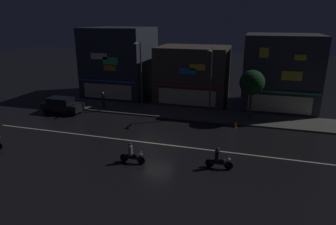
{
  "coord_description": "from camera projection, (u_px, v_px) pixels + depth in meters",
  "views": [
    {
      "loc": [
        7.22,
        -21.27,
        9.81
      ],
      "look_at": [
        -0.31,
        4.2,
        1.39
      ],
      "focal_mm": 31.81,
      "sensor_mm": 36.0,
      "label": 1
    }
  ],
  "objects": [
    {
      "name": "storefront_left_block",
      "position": [
        120.0,
        62.0,
        38.94
      ],
      "size": [
        7.91,
        8.02,
        8.74
      ],
      "color": "#2D333D",
      "rests_on": "ground"
    },
    {
      "name": "motorcycle_following",
      "position": [
        132.0,
        154.0,
        21.0
      ],
      "size": [
        1.9,
        0.6,
        1.52
      ],
      "rotation": [
        0.0,
        0.0,
        3.19
      ],
      "color": "black",
      "rests_on": "ground"
    },
    {
      "name": "street_tree",
      "position": [
        252.0,
        83.0,
        28.72
      ],
      "size": [
        2.43,
        2.43,
        4.97
      ],
      "color": "#473323",
      "rests_on": "sidewalk_far"
    },
    {
      "name": "traffic_cone",
      "position": [
        236.0,
        124.0,
        28.01
      ],
      "size": [
        0.36,
        0.36,
        0.55
      ],
      "primitive_type": "cone",
      "color": "orange",
      "rests_on": "ground"
    },
    {
      "name": "storefront_right_block",
      "position": [
        193.0,
        75.0,
        35.95
      ],
      "size": [
        8.24,
        6.65,
        6.66
      ],
      "color": "#4C443A",
      "rests_on": "ground"
    },
    {
      "name": "ground_plane",
      "position": [
        157.0,
        144.0,
        24.36
      ],
      "size": [
        140.0,
        140.0,
        0.0
      ],
      "primitive_type": "plane",
      "color": "black"
    },
    {
      "name": "lane_divider_stripe",
      "position": [
        157.0,
        144.0,
        24.36
      ],
      "size": [
        31.35,
        0.16,
        0.01
      ],
      "primitive_type": "cube",
      "color": "beige",
      "rests_on": "ground"
    },
    {
      "name": "streetlamp_mid",
      "position": [
        210.0,
        77.0,
        29.49
      ],
      "size": [
        0.44,
        1.64,
        6.97
      ],
      "color": "#47494C",
      "rests_on": "sidewalk_far"
    },
    {
      "name": "streetlamp_west",
      "position": [
        140.0,
        70.0,
        32.4
      ],
      "size": [
        0.44,
        1.64,
        7.38
      ],
      "color": "#47494C",
      "rests_on": "sidewalk_far"
    },
    {
      "name": "sidewalk_far",
      "position": [
        182.0,
        113.0,
        32.09
      ],
      "size": [
        33.0,
        4.12,
        0.14
      ],
      "primitive_type": "cube",
      "color": "#5B5954",
      "rests_on": "ground"
    },
    {
      "name": "motorcycle_lead",
      "position": [
        219.0,
        160.0,
        20.23
      ],
      "size": [
        1.9,
        0.6,
        1.52
      ],
      "rotation": [
        0.0,
        0.0,
        3.05
      ],
      "color": "black",
      "rests_on": "ground"
    },
    {
      "name": "parked_car_near_kerb",
      "position": [
        62.0,
        105.0,
        32.16
      ],
      "size": [
        4.3,
        1.98,
        1.67
      ],
      "rotation": [
        0.0,
        0.0,
        3.14
      ],
      "color": "black",
      "rests_on": "ground"
    },
    {
      "name": "pedestrian_on_sidewalk",
      "position": [
        103.0,
        100.0,
        33.38
      ],
      "size": [
        0.32,
        0.32,
        1.85
      ],
      "rotation": [
        0.0,
        0.0,
        2.57
      ],
      "color": "#232328",
      "rests_on": "sidewalk_far"
    },
    {
      "name": "storefront_center_block",
      "position": [
        280.0,
        72.0,
        33.38
      ],
      "size": [
        7.91,
        7.37,
        8.18
      ],
      "color": "#383A3F",
      "rests_on": "ground"
    }
  ]
}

